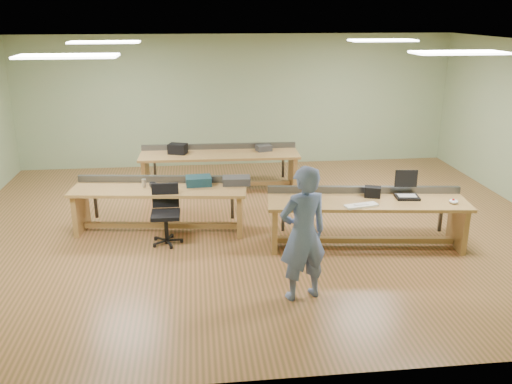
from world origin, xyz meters
TOP-DOWN VIEW (x-y plane):
  - floor at (0.00, 0.00)m, footprint 10.00×10.00m
  - ceiling at (0.00, 0.00)m, footprint 10.00×10.00m
  - wall_back at (0.00, 4.00)m, footprint 10.00×0.04m
  - wall_front at (0.00, -4.00)m, footprint 10.00×0.04m
  - fluor_panels at (0.00, 0.00)m, footprint 6.20×3.50m
  - workbench_front at (1.59, -0.93)m, footprint 3.11×1.17m
  - workbench_mid at (-1.60, 0.05)m, footprint 2.92×1.12m
  - workbench_back at (-0.51, 2.18)m, footprint 3.22×0.95m
  - person at (0.30, -2.41)m, footprint 0.73×0.58m
  - laptop_base at (2.22, -0.93)m, footprint 0.38×0.32m
  - laptop_screen at (2.24, -0.79)m, footprint 0.35×0.06m
  - keyboard at (1.41, -1.21)m, footprint 0.53×0.27m
  - trackball_mouse at (2.83, -1.23)m, footprint 0.17×0.18m
  - camera_bag at (1.71, -0.81)m, footprint 0.28×0.23m
  - task_chair at (-1.49, -0.47)m, footprint 0.50×0.50m
  - parts_bin_teal at (-0.96, 0.11)m, footprint 0.43×0.34m
  - parts_bin_grey at (-0.33, 0.08)m, footprint 0.47×0.32m
  - mug at (-1.70, 0.04)m, footprint 0.15×0.15m
  - drinks_can at (-1.85, 0.10)m, footprint 0.10×0.10m
  - storage_box_back at (-1.35, 2.22)m, footprint 0.42×0.36m
  - tray_back at (0.40, 2.25)m, footprint 0.34×0.29m

SIDE VIEW (x-z plane):
  - floor at x=0.00m, z-range 0.00..0.00m
  - task_chair at x=-1.49m, z-range -0.12..0.80m
  - workbench_mid at x=-1.60m, z-range 0.13..0.99m
  - workbench_front at x=1.59m, z-range 0.13..0.99m
  - workbench_back at x=-0.51m, z-range 0.13..0.99m
  - keyboard at x=1.41m, z-range 0.75..0.78m
  - laptop_base at x=2.22m, z-range 0.75..0.79m
  - trackball_mouse at x=2.83m, z-range 0.75..0.81m
  - mug at x=-1.70m, z-range 0.75..0.84m
  - tray_back at x=0.40m, z-range 0.75..0.87m
  - parts_bin_grey at x=-0.33m, z-range 0.75..0.87m
  - drinks_can at x=-1.85m, z-range 0.75..0.88m
  - parts_bin_teal at x=-0.96m, z-range 0.75..0.90m
  - camera_bag at x=1.71m, z-range 0.75..0.92m
  - storage_box_back at x=-1.35m, z-range 0.75..0.95m
  - person at x=0.30m, z-range 0.00..1.75m
  - laptop_screen at x=2.24m, z-range 0.89..1.16m
  - wall_back at x=0.00m, z-range 0.00..3.00m
  - wall_front at x=0.00m, z-range 0.00..3.00m
  - fluor_panels at x=0.00m, z-range 2.96..2.99m
  - ceiling at x=0.00m, z-range 3.00..3.00m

